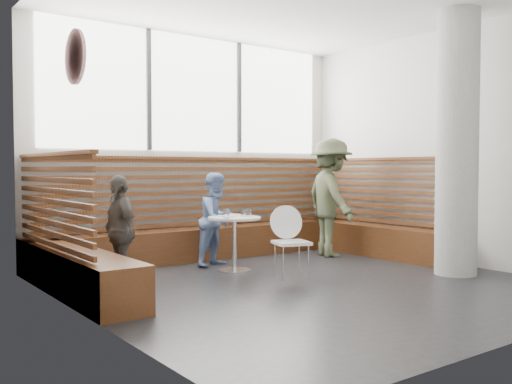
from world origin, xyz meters
TOP-DOWN VIEW (x-y plane):
  - room at (0.00, 0.00)m, footprint 5.00×5.00m
  - booth at (0.00, 1.77)m, footprint 5.00×2.50m
  - concrete_column at (1.85, -0.60)m, footprint 0.50×0.50m
  - wall_art at (-2.46, 0.40)m, footprint 0.03×0.50m
  - cafe_table at (-0.21, 1.18)m, footprint 0.67×0.67m
  - cafe_chair at (0.09, 0.48)m, footprint 0.41×0.40m
  - adult_man at (1.63, 1.36)m, footprint 0.95×1.26m
  - child_back at (-0.17, 1.64)m, footprint 0.72×0.64m
  - child_left at (-1.76, 1.11)m, footprint 0.31×0.72m
  - plate_near at (-0.29, 1.25)m, footprint 0.20×0.20m
  - plate_far at (-0.10, 1.36)m, footprint 0.22×0.22m
  - glass_left at (-0.39, 1.08)m, footprint 0.08×0.08m
  - glass_mid at (-0.11, 1.12)m, footprint 0.06×0.06m
  - glass_right at (0.00, 1.16)m, footprint 0.06×0.06m
  - menu_card at (-0.21, 0.96)m, footprint 0.20×0.14m

SIDE VIEW (x-z plane):
  - booth at x=0.00m, z-range -0.31..1.13m
  - cafe_table at x=-0.21m, z-range 0.15..0.83m
  - cafe_chair at x=0.09m, z-range 0.07..0.92m
  - child_left at x=-1.76m, z-range 0.00..1.22m
  - child_back at x=-0.17m, z-range 0.00..1.24m
  - menu_card at x=-0.21m, z-range 0.69..0.69m
  - plate_near at x=-0.29m, z-range 0.69..0.70m
  - plate_far at x=-0.10m, z-range 0.69..0.70m
  - glass_right at x=0.00m, z-range 0.69..0.79m
  - glass_mid at x=-0.11m, z-range 0.69..0.79m
  - glass_left at x=-0.39m, z-range 0.69..0.80m
  - adult_man at x=1.63m, z-range 0.00..1.73m
  - concrete_column at x=1.85m, z-range 0.00..3.20m
  - room at x=0.00m, z-range 0.00..3.20m
  - wall_art at x=-2.46m, z-range 2.05..2.55m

